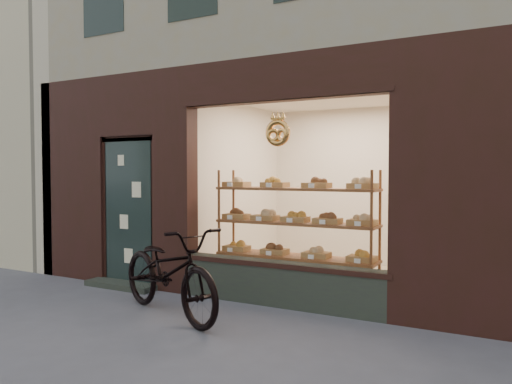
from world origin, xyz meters
The scene contains 4 objects.
ground centered at (0.00, 0.00, 0.00)m, with size 90.00×90.00×0.00m, color #494B54.
neighbor_left centered at (-9.60, 5.50, 4.50)m, with size 12.00×7.00×9.00m, color beige.
display_shelf centered at (0.45, 2.55, 0.87)m, with size 2.20×0.45×1.70m.
bicycle centered at (-0.50, 1.10, 0.53)m, with size 0.70×2.01×1.06m, color black.
Camera 1 is at (3.13, -3.45, 1.68)m, focal length 35.00 mm.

